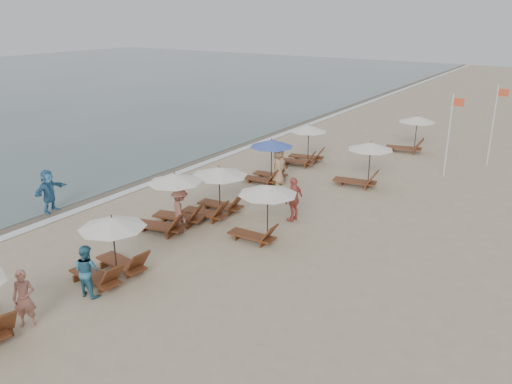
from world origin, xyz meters
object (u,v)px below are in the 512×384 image
Objects in this scene: lounger_station_4 at (268,159)px; flag_pole_near at (450,131)px; inland_station_2 at (411,131)px; lounger_station_5 at (304,146)px; beachgoer_near at (24,299)px; waterline_walker at (49,191)px; lounger_station_2 at (171,204)px; beachgoer_mid_b at (180,210)px; inland_station_1 at (363,161)px; lounger_station_3 at (215,191)px; beachgoer_mid_a at (87,271)px; beachgoer_far_b at (278,166)px; inland_station_0 at (261,206)px; beachgoer_far_a at (294,199)px; lounger_station_1 at (109,249)px.

lounger_station_4 is 0.57× the size of flag_pole_near.
lounger_station_5 is at bearing -125.75° from inland_station_2.
waterline_walker is at bearing 102.75° from beachgoer_near.
lounger_station_2 is 11.11m from lounger_station_5.
flag_pole_near is at bearing -50.94° from waterline_walker.
beachgoer_mid_b is 0.41× the size of flag_pole_near.
beachgoer_mid_b is at bearing -4.40° from lounger_station_2.
inland_station_1 is at bearing -89.13° from inland_station_2.
lounger_station_3 is 7.40m from beachgoer_mid_a.
beachgoer_far_b is (-0.57, 14.42, 0.11)m from beachgoer_near.
beachgoer_far_b is (-3.49, -9.83, -0.34)m from inland_station_2.
lounger_station_3 is 1.63× the size of beachgoer_mid_a.
waterline_walker is (-9.27, -2.43, -0.49)m from inland_station_0.
flag_pole_near is (3.00, 4.01, 1.09)m from inland_station_1.
lounger_station_4 is at bearing -155.93° from inland_station_1.
lounger_station_3 reaches higher than beachgoer_mid_b.
lounger_station_5 is 10.82m from inland_station_0.
lounger_station_3 is 1.11× the size of lounger_station_4.
inland_station_0 is 2.50m from beachgoer_far_a.
lounger_station_5 is at bearing -33.48° from waterline_walker.
beachgoer_mid_a is at bearing -97.24° from inland_station_2.
lounger_station_4 is 0.94× the size of inland_station_0.
lounger_station_1 is 7.26m from waterline_walker.
lounger_station_2 is 0.94× the size of inland_station_2.
lounger_station_5 is at bearing 56.93° from beachgoer_near.
lounger_station_1 is at bearing -98.24° from inland_station_2.
inland_station_0 is at bearing 36.81° from beachgoer_near.
beachgoer_far_b is at bearing -9.96° from lounger_station_4.
inland_station_1 is 16.73m from beachgoer_near.
lounger_station_2 is 1.05× the size of lounger_station_5.
beachgoer_mid_a is at bearing -110.21° from inland_station_0.
beachgoer_far_b is (-0.44, 11.27, -0.09)m from lounger_station_1.
beachgoer_mid_a is at bearing -75.42° from lounger_station_2.
lounger_station_5 is 0.59× the size of flag_pole_near.
inland_station_0 reaches higher than lounger_station_1.
lounger_station_1 is 11.44m from lounger_station_4.
lounger_station_2 is 0.99× the size of lounger_station_3.
waterline_walker is at bearing -33.49° from beachgoer_mid_a.
inland_station_0 is (3.04, -1.14, 0.32)m from lounger_station_3.
lounger_station_3 reaches higher than beachgoer_near.
beachgoer_far_b is at bearing -80.09° from lounger_station_5.
flag_pole_near is (6.04, 20.45, 1.55)m from beachgoer_near.
inland_station_1 is (4.28, 1.91, 0.13)m from lounger_station_4.
beachgoer_mid_a is at bearing -107.87° from flag_pole_near.
inland_station_2 is (4.20, 16.94, 0.24)m from lounger_station_2.
lounger_station_1 is 1.55× the size of beachgoer_mid_a.
lounger_station_3 is at bearing -69.68° from waterline_walker.
lounger_station_5 is 1.51× the size of beachgoer_near.
inland_station_0 is 1.45× the size of beachgoer_mid_b.
beachgoer_near is 1.02× the size of beachgoer_mid_a.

